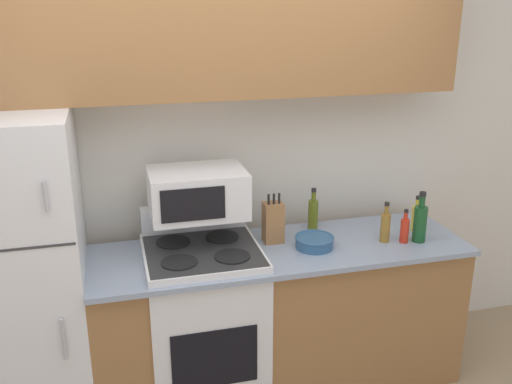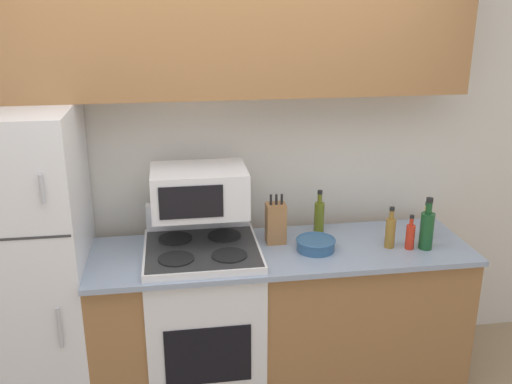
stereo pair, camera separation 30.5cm
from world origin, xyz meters
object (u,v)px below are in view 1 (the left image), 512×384
at_px(microwave, 197,192).
at_px(bottle_hot_sauce, 405,229).
at_px(refrigerator, 24,277).
at_px(bottle_wine_green, 420,222).
at_px(bottle_olive_oil, 313,213).
at_px(bottle_cooking_spray, 417,217).
at_px(knife_block, 273,222).
at_px(bowl, 314,242).
at_px(stove, 205,322).
at_px(bottle_vinegar, 385,226).

xyz_separation_m(microwave, bottle_hot_sauce, (1.15, -0.22, -0.25)).
bearing_deg(refrigerator, bottle_wine_green, -4.68).
distance_m(bottle_olive_oil, bottle_hot_sauce, 0.54).
height_order(microwave, bottle_olive_oil, microwave).
relative_size(bottle_olive_oil, bottle_wine_green, 0.87).
bearing_deg(bottle_cooking_spray, bottle_wine_green, -113.83).
relative_size(microwave, bottle_wine_green, 1.73).
xyz_separation_m(knife_block, bowl, (0.20, -0.14, -0.08)).
bearing_deg(microwave, refrigerator, -176.99).
bearing_deg(microwave, bottle_wine_green, -10.33).
relative_size(stove, bottle_olive_oil, 4.23).
height_order(microwave, bottle_hot_sauce, microwave).
bearing_deg(stove, bottle_olive_oil, 16.45).
height_order(stove, bowl, stove).
relative_size(bottle_vinegar, bottle_olive_oil, 0.92).
distance_m(bottle_vinegar, bottle_cooking_spray, 0.28).
relative_size(bottle_vinegar, bottle_cooking_spray, 1.09).
xyz_separation_m(microwave, bottle_vinegar, (1.05, -0.18, -0.24)).
height_order(knife_block, bottle_wine_green, bottle_wine_green).
bearing_deg(microwave, stove, -90.51).
bearing_deg(bottle_wine_green, stove, 174.57).
distance_m(bottle_wine_green, bottle_cooking_spray, 0.16).
relative_size(bottle_vinegar, bottle_hot_sauce, 1.20).
distance_m(microwave, bottle_wine_green, 1.28).
bearing_deg(bottle_wine_green, bottle_hot_sauce, 174.07).
height_order(bottle_vinegar, bottle_hot_sauce, bottle_vinegar).
bearing_deg(bottle_olive_oil, bottle_hot_sauce, -36.09).
xyz_separation_m(knife_block, bottle_cooking_spray, (0.88, -0.06, -0.03)).
height_order(bowl, bottle_hot_sauce, bottle_hot_sauce).
height_order(knife_block, bowl, knife_block).
relative_size(refrigerator, bottle_vinegar, 7.18).
xyz_separation_m(bowl, bottle_hot_sauce, (0.53, -0.06, 0.04)).
xyz_separation_m(knife_block, bottle_vinegar, (0.62, -0.16, -0.02)).
bearing_deg(bowl, bottle_cooking_spray, 6.48).
height_order(refrigerator, bottle_olive_oil, refrigerator).
bearing_deg(microwave, bottle_olive_oil, 8.19).
bearing_deg(bottle_cooking_spray, refrigerator, 179.20).
bearing_deg(stove, bowl, -4.42).
distance_m(knife_block, bowl, 0.26).
distance_m(refrigerator, bottle_wine_green, 2.19).
xyz_separation_m(refrigerator, microwave, (0.93, 0.05, 0.37)).
distance_m(bottle_vinegar, bottle_olive_oil, 0.44).
relative_size(knife_block, bottle_cooking_spray, 1.34).
distance_m(stove, bowl, 0.78).
xyz_separation_m(bottle_vinegar, bottle_hot_sauce, (0.10, -0.04, -0.02)).
bearing_deg(bowl, bottle_vinegar, -3.16).
bearing_deg(bottle_vinegar, bowl, 176.84).
distance_m(stove, bottle_cooking_spray, 1.40).
xyz_separation_m(bowl, bottle_vinegar, (0.42, -0.02, 0.06)).
bearing_deg(refrigerator, stove, -3.68).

